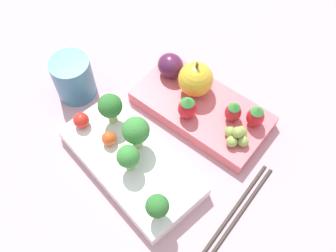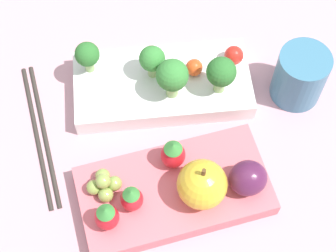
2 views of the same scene
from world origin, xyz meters
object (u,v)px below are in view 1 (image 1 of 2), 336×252
at_px(plum, 170,65).
at_px(bento_box_savoury, 131,162).
at_px(strawberry_0, 256,116).
at_px(strawberry_2, 188,108).
at_px(strawberry_1, 233,112).
at_px(grape_cluster, 237,136).
at_px(bento_box_fruit, 201,109).
at_px(chopsticks_pair, 231,221).
at_px(cherry_tomato_0, 109,138).
at_px(broccoli_floret_3, 136,131).
at_px(drinking_cup, 73,78).
at_px(broccoli_floret_1, 129,158).
at_px(apple, 196,79).
at_px(broccoli_floret_0, 110,107).
at_px(cherry_tomato_1, 81,120).
at_px(broccoli_floret_2, 157,207).

bearing_deg(plum, bento_box_savoury, 112.49).
height_order(strawberry_0, strawberry_2, strawberry_2).
bearing_deg(strawberry_1, grape_cluster, 137.08).
relative_size(bento_box_fruit, strawberry_2, 5.12).
bearing_deg(strawberry_0, grape_cluster, 86.73).
relative_size(bento_box_savoury, chopsticks_pair, 1.13).
xyz_separation_m(cherry_tomato_0, strawberry_2, (-0.05, -0.12, 0.01)).
xyz_separation_m(broccoli_floret_3, chopsticks_pair, (-0.17, -0.01, -0.06)).
bearing_deg(cherry_tomato_0, drinking_cup, -17.05).
distance_m(broccoli_floret_1, apple, 0.17).
bearing_deg(broccoli_floret_0, drinking_cup, -4.67).
bearing_deg(apple, broccoli_floret_3, 91.99).
height_order(bento_box_savoury, broccoli_floret_0, broccoli_floret_0).
bearing_deg(strawberry_0, chopsticks_pair, 115.61).
relative_size(bento_box_fruit, apple, 3.40).
distance_m(bento_box_fruit, cherry_tomato_1, 0.19).
height_order(bento_box_savoury, broccoli_floret_3, broccoli_floret_3).
height_order(broccoli_floret_2, strawberry_0, broccoli_floret_2).
height_order(broccoli_floret_3, strawberry_0, broccoli_floret_3).
height_order(broccoli_floret_1, apple, apple).
distance_m(bento_box_savoury, plum, 0.18).
height_order(broccoli_floret_0, broccoli_floret_1, broccoli_floret_0).
bearing_deg(broccoli_floret_1, apple, -82.01).
distance_m(strawberry_2, grape_cluster, 0.09).
xyz_separation_m(cherry_tomato_1, apple, (-0.08, -0.17, 0.01)).
relative_size(strawberry_0, chopsticks_pair, 0.20).
bearing_deg(cherry_tomato_0, bento_box_fruit, -111.13).
distance_m(grape_cluster, drinking_cup, 0.28).
distance_m(bento_box_savoury, drinking_cup, 0.18).
relative_size(broccoli_floret_3, cherry_tomato_1, 2.47).
height_order(bento_box_savoury, broccoli_floret_1, broccoli_floret_1).
relative_size(apple, strawberry_1, 1.69).
relative_size(broccoli_floret_2, chopsticks_pair, 0.23).
distance_m(cherry_tomato_0, strawberry_1, 0.19).
height_order(bento_box_savoury, chopsticks_pair, bento_box_savoury).
relative_size(cherry_tomato_0, strawberry_2, 0.49).
bearing_deg(grape_cluster, chopsticks_pair, 125.20).
bearing_deg(apple, bento_box_fruit, 152.67).
height_order(bento_box_fruit, plum, plum).
bearing_deg(strawberry_2, drinking_cup, 23.07).
bearing_deg(cherry_tomato_1, chopsticks_pair, -170.80).
bearing_deg(chopsticks_pair, strawberry_2, -28.15).
bearing_deg(broccoli_floret_0, grape_cluster, -147.52).
bearing_deg(broccoli_floret_1, broccoli_floret_2, 162.59).
relative_size(broccoli_floret_0, cherry_tomato_0, 2.58).
relative_size(plum, drinking_cup, 0.60).
bearing_deg(bento_box_savoury, broccoli_floret_3, -71.03).
xyz_separation_m(grape_cluster, drinking_cup, (0.27, 0.10, 0.00)).
bearing_deg(bento_box_savoury, chopsticks_pair, -168.80).
distance_m(broccoli_floret_0, broccoli_floret_1, 0.09).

